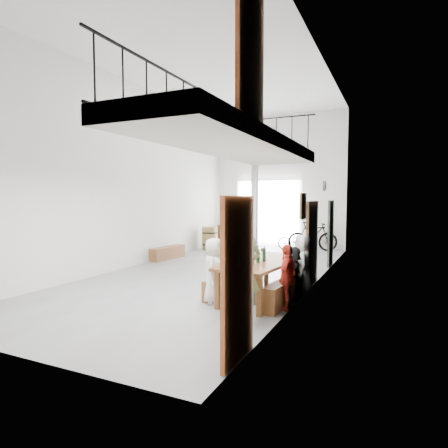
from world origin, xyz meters
The scene contains 24 objects.
floor centered at (0.00, 0.00, 0.00)m, with size 12.00×12.00×0.00m, color slate.
room_walls centered at (0.00, 0.00, 3.55)m, with size 12.00×12.00×12.00m.
gateway_portal centered at (-0.40, 5.94, 1.40)m, with size 2.80×0.08×2.80m, color white.
right_wall_decor centered at (2.70, -1.87, 1.74)m, with size 0.07×8.28×5.07m.
balcony centered at (1.98, -3.13, 2.96)m, with size 1.52×5.62×4.00m.
tasting_table centered at (2.06, -1.99, 0.71)m, with size 1.31×2.62×0.79m.
bench_inner centered at (1.35, -1.90, 0.21)m, with size 0.29×1.82×0.42m, color brown.
bench_wall centered at (2.57, -2.00, 0.24)m, with size 0.27×2.07×0.48m, color brown.
tableware centered at (2.02, -2.22, 0.94)m, with size 0.75×1.54×0.35m.
side_bench centered at (-2.50, 1.43, 0.21)m, with size 0.33×1.52×0.43m, color brown.
oak_barrel centered at (-2.21, 4.04, 0.46)m, with size 0.63×0.63×0.92m.
serving_counter centered at (-1.70, 5.65, 0.44)m, with size 1.68×0.47×0.88m, color #372112.
counter_bottles centered at (-1.70, 5.64, 1.02)m, with size 1.42×0.29×0.28m.
guest_left_a centered at (1.25, -2.66, 0.64)m, with size 0.63×0.41×1.29m, color white.
guest_left_b centered at (1.29, -2.22, 0.55)m, with size 0.40×0.26×1.10m, color #256B7D.
guest_left_c centered at (1.26, -1.54, 0.53)m, with size 0.52×0.40×1.07m, color white.
guest_left_d centered at (1.38, -1.09, 0.60)m, with size 0.78×0.45×1.21m, color #256B7D.
guest_right_a centered at (2.70, -2.52, 0.61)m, with size 0.71×0.30×1.22m, color red.
guest_right_b centered at (2.63, -1.82, 0.55)m, with size 1.02×0.32×1.10m, color black.
guest_right_c centered at (2.69, -1.29, 0.65)m, with size 0.63×0.41×1.29m, color white.
host_standing centered at (2.21, -3.57, 0.89)m, with size 0.65×0.43×1.78m, color #505831.
potted_plant centered at (2.45, 0.55, 0.19)m, with size 0.34×0.29×0.38m, color #1F4E1B.
bicycle_near centered at (0.98, 5.42, 0.41)m, with size 0.54×1.54×0.81m, color black.
bicycle_far centered at (1.60, 5.32, 0.57)m, with size 0.54×1.91×1.15m, color black.
Camera 1 is at (4.47, -9.20, 2.07)m, focal length 30.00 mm.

